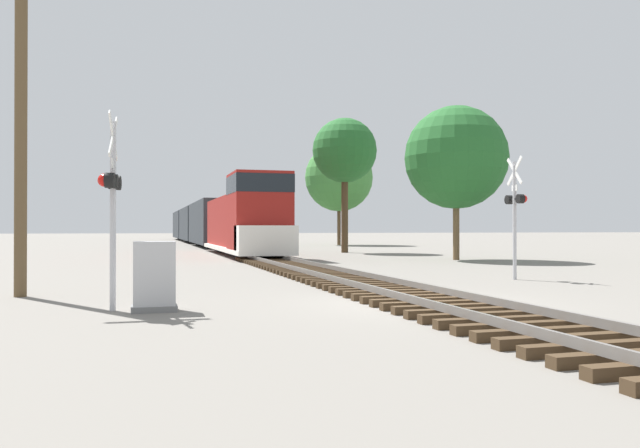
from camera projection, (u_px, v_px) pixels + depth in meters
name	position (u px, v px, depth m)	size (l,w,h in m)	color
ground_plane	(421.00, 304.00, 13.73)	(400.00, 400.00, 0.00)	slate
rail_track_bed	(421.00, 297.00, 13.73)	(2.60, 160.00, 0.31)	#42301E
freight_train	(203.00, 224.00, 63.31)	(3.00, 69.32, 4.57)	maroon
crossing_signal_near	(111.00, 190.00, 12.53)	(0.43, 1.01, 3.98)	#B7B7BC
crossing_signal_far	(515.00, 206.00, 20.15)	(0.37, 1.01, 3.98)	#B7B7BC
relay_cabinet	(154.00, 277.00, 12.45)	(0.89, 0.59, 1.40)	slate
utility_pole	(21.00, 101.00, 15.12)	(1.80, 0.29, 9.27)	brown
tree_far_right	(456.00, 158.00, 32.69)	(5.41, 5.41, 8.09)	brown
tree_mid_background	(345.00, 151.00, 42.51)	(4.41, 4.41, 9.19)	#473521
tree_deep_background	(339.00, 178.00, 61.78)	(6.75, 6.75, 10.08)	brown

